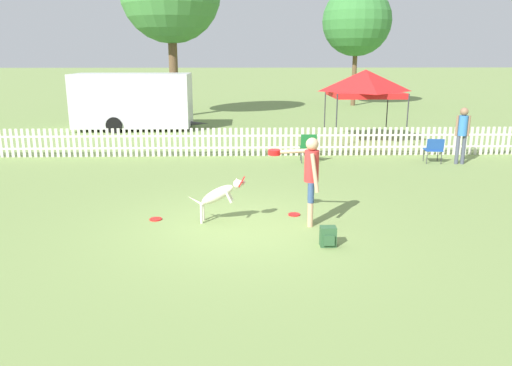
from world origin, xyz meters
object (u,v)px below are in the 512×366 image
Objects in this scene: folding_chair_blue_left at (434,148)px; canopy_tent_main at (365,83)px; leaping_dog at (220,194)px; tree_left_grove at (357,21)px; backpack_on_grass at (328,237)px; frisbee_near_dog at (156,219)px; frisbee_near_handler at (294,214)px; equipment_trailer at (133,100)px; folding_chair_center at (308,145)px; spectator_standing at (463,130)px; handler_person at (309,170)px.

canopy_tent_main reaches higher than folding_chair_blue_left.
leaping_dog is 25.16m from tree_left_grove.
frisbee_near_dog is at bearing 154.79° from backpack_on_grass.
frisbee_near_handler is at bearing 111.91° from leaping_dog.
canopy_tent_main is 0.47× the size of equipment_trailer.
frisbee_near_dog is at bearing -175.56° from frisbee_near_handler.
folding_chair_center is 19.19m from tree_left_grove.
frisbee_near_handler is 2.86m from frisbee_near_dog.
spectator_standing reaches higher than frisbee_near_dog.
folding_chair_blue_left reaches higher than backpack_on_grass.
spectator_standing is at bearing 133.15° from leaping_dog.
backpack_on_grass is 0.06× the size of equipment_trailer.
canopy_tent_main reaches higher than frisbee_near_dog.
canopy_tent_main is at bearing -100.91° from tree_left_grove.
leaping_dog is at bearing 90.50° from handler_person.
folding_chair_center is at bearing -106.57° from tree_left_grove.
spectator_standing reaches higher than frisbee_near_handler.
backpack_on_grass is at bearing -106.38° from canopy_tent_main.
equipment_trailer is (-4.36, 12.97, 0.71)m from leaping_dog.
leaping_dog is at bearing -108.40° from tree_left_grove.
frisbee_near_handler is 0.03× the size of tree_left_grove.
frisbee_near_handler is at bearing 52.77° from folding_chair_blue_left.
handler_person is 6.93× the size of frisbee_near_dog.
tree_left_grove is at bearing -87.92° from folding_chair_blue_left.
frisbee_near_dog is 3.61m from backpack_on_grass.
spectator_standing is 13.81m from equipment_trailer.
tree_left_grove is at bearing 76.70° from backpack_on_grass.
frisbee_near_dog is at bearing 89.36° from handler_person.
handler_person is at bearing -104.42° from tree_left_grove.
backpack_on_grass is (0.41, -1.76, 0.16)m from frisbee_near_handler.
frisbee_near_dog is at bearing 39.94° from spectator_standing.
leaping_dog is at bearing -71.16° from equipment_trailer.
folding_chair_blue_left is (4.83, 5.02, 0.45)m from frisbee_near_handler.
canopy_tent_main is at bearing -123.19° from folding_chair_center.
folding_chair_center is 0.12× the size of tree_left_grove.
tree_left_grove is (6.27, 23.03, 5.29)m from frisbee_near_handler.
folding_chair_center is at bearing -1.07° from handler_person.
folding_chair_blue_left is 0.10× the size of tree_left_grove.
backpack_on_grass is at bearing -162.84° from handler_person.
tree_left_grove is (5.30, 17.81, 4.76)m from folding_chair_center.
frisbee_near_dog is at bearing -111.43° from tree_left_grove.
frisbee_near_dog is 0.03× the size of tree_left_grove.
frisbee_near_dog is 6.66m from folding_chair_center.
spectator_standing is at bearing 31.11° from frisbee_near_dog.
folding_chair_center is 4.67m from spectator_standing.
folding_chair_blue_left is at bearing 46.12° from frisbee_near_handler.
folding_chair_blue_left is at bearing 178.86° from folding_chair_center.
handler_person reaches higher than frisbee_near_handler.
folding_chair_center reaches higher than folding_chair_blue_left.
leaping_dog is 10.75m from canopy_tent_main.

